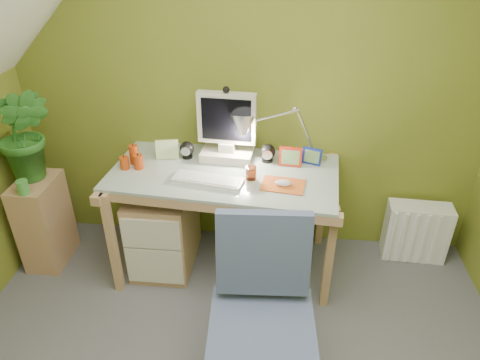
# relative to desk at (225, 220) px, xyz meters

# --- Properties ---
(wall_back) EXTENTS (3.20, 0.01, 2.40)m
(wall_back) POSITION_rel_desk_xyz_m (0.13, 0.37, 0.81)
(wall_back) COLOR olive
(wall_back) RESTS_ON floor
(desk) EXTENTS (1.50, 0.85, 0.77)m
(desk) POSITION_rel_desk_xyz_m (0.00, 0.00, 0.00)
(desk) COLOR tan
(desk) RESTS_ON floor
(monitor) EXTENTS (0.37, 0.23, 0.48)m
(monitor) POSITION_rel_desk_xyz_m (-0.00, 0.18, 0.63)
(monitor) COLOR beige
(monitor) RESTS_ON desk
(speaker_left) EXTENTS (0.10, 0.10, 0.12)m
(speaker_left) POSITION_rel_desk_xyz_m (-0.27, 0.16, 0.44)
(speaker_left) COLOR black
(speaker_left) RESTS_ON desk
(speaker_right) EXTENTS (0.11, 0.11, 0.12)m
(speaker_right) POSITION_rel_desk_xyz_m (0.27, 0.16, 0.45)
(speaker_right) COLOR black
(speaker_right) RESTS_ON desk
(keyboard) EXTENTS (0.45, 0.21, 0.02)m
(keyboard) POSITION_rel_desk_xyz_m (-0.08, -0.14, 0.40)
(keyboard) COLOR silver
(keyboard) RESTS_ON desk
(mousepad) EXTENTS (0.28, 0.22, 0.01)m
(mousepad) POSITION_rel_desk_xyz_m (0.38, -0.14, 0.39)
(mousepad) COLOR #C1561E
(mousepad) RESTS_ON desk
(mouse) EXTENTS (0.11, 0.07, 0.03)m
(mouse) POSITION_rel_desk_xyz_m (0.38, -0.14, 0.40)
(mouse) COLOR silver
(mouse) RESTS_ON mousepad
(amber_tumbler) EXTENTS (0.07, 0.07, 0.08)m
(amber_tumbler) POSITION_rel_desk_xyz_m (0.18, -0.08, 0.43)
(amber_tumbler) COLOR maroon
(amber_tumbler) RESTS_ON desk
(candle_cluster) EXTENTS (0.18, 0.17, 0.13)m
(candle_cluster) POSITION_rel_desk_xyz_m (-0.60, 0.01, 0.45)
(candle_cluster) COLOR #B93D10
(candle_cluster) RESTS_ON desk
(photo_frame_red) EXTENTS (0.15, 0.03, 0.13)m
(photo_frame_red) POSITION_rel_desk_xyz_m (0.42, 0.12, 0.45)
(photo_frame_red) COLOR red
(photo_frame_red) RESTS_ON desk
(photo_frame_blue) EXTENTS (0.13, 0.06, 0.11)m
(photo_frame_blue) POSITION_rel_desk_xyz_m (0.56, 0.16, 0.44)
(photo_frame_blue) COLOR navy
(photo_frame_blue) RESTS_ON desk
(photo_frame_green) EXTENTS (0.15, 0.05, 0.13)m
(photo_frame_green) POSITION_rel_desk_xyz_m (-0.40, 0.14, 0.45)
(photo_frame_green) COLOR #C2D995
(photo_frame_green) RESTS_ON desk
(desk_lamp) EXTENTS (0.54, 0.24, 0.57)m
(desk_lamp) POSITION_rel_desk_xyz_m (0.45, 0.18, 0.67)
(desk_lamp) COLOR silver
(desk_lamp) RESTS_ON desk
(side_ledge) EXTENTS (0.24, 0.38, 0.66)m
(side_ledge) POSITION_rel_desk_xyz_m (-1.27, -0.07, -0.06)
(side_ledge) COLOR tan
(side_ledge) RESTS_ON floor
(potted_plant) EXTENTS (0.38, 0.32, 0.64)m
(potted_plant) POSITION_rel_desk_xyz_m (-1.27, -0.02, 0.59)
(potted_plant) COLOR #286521
(potted_plant) RESTS_ON side_ledge
(green_cup) EXTENTS (0.09, 0.09, 0.09)m
(green_cup) POSITION_rel_desk_xyz_m (-1.25, -0.22, 0.32)
(green_cup) COLOR #43903C
(green_cup) RESTS_ON side_ledge
(task_chair) EXTENTS (0.60, 0.60, 1.02)m
(task_chair) POSITION_rel_desk_xyz_m (0.31, -1.00, 0.12)
(task_chair) COLOR #3F4A68
(task_chair) RESTS_ON floor
(radiator) EXTENTS (0.44, 0.20, 0.44)m
(radiator) POSITION_rel_desk_xyz_m (1.36, 0.23, -0.17)
(radiator) COLOR silver
(radiator) RESTS_ON floor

